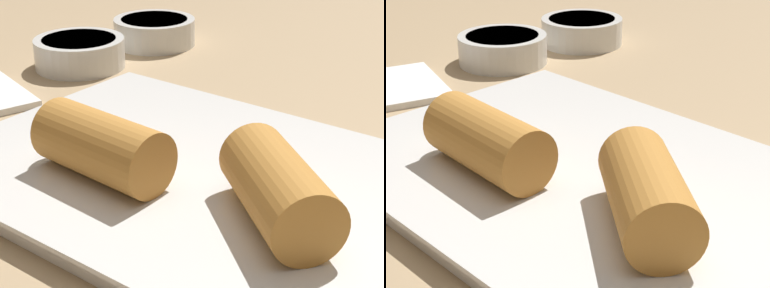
{
  "view_description": "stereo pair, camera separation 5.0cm",
  "coord_description": "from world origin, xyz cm",
  "views": [
    {
      "loc": [
        18.65,
        -31.16,
        22.14
      ],
      "look_at": [
        -3.21,
        -2.38,
        5.13
      ],
      "focal_mm": 60.0,
      "sensor_mm": 36.0,
      "label": 1
    },
    {
      "loc": [
        22.42,
        -27.87,
        22.14
      ],
      "look_at": [
        -3.21,
        -2.38,
        5.13
      ],
      "focal_mm": 60.0,
      "sensor_mm": 36.0,
      "label": 2
    }
  ],
  "objects": [
    {
      "name": "dipping_bowl_far",
      "position": [
        -26.12,
        21.0,
        3.57
      ],
      "size": [
        8.84,
        8.84,
        2.88
      ],
      "color": "silver",
      "rests_on": "table_surface"
    },
    {
      "name": "serving_plate",
      "position": [
        -3.21,
        -2.38,
        2.76
      ],
      "size": [
        31.59,
        22.87,
        1.5
      ],
      "color": "white",
      "rests_on": "table_surface"
    },
    {
      "name": "roll_front_right",
      "position": [
        -7.23,
        -6.61,
        5.54
      ],
      "size": [
        9.43,
        4.51,
        4.07
      ],
      "color": "#C68438",
      "rests_on": "serving_plate"
    },
    {
      "name": "dipping_bowl_near",
      "position": [
        -26.94,
        10.61,
        3.57
      ],
      "size": [
        8.84,
        8.84,
        2.88
      ],
      "color": "silver",
      "rests_on": "table_surface"
    },
    {
      "name": "table_surface",
      "position": [
        0.0,
        0.0,
        1.0
      ],
      "size": [
        180.0,
        140.0,
        2.0
      ],
      "color": "tan",
      "rests_on": "ground"
    },
    {
      "name": "roll_front_left",
      "position": [
        4.04,
        -4.53,
        5.54
      ],
      "size": [
        9.26,
        8.58,
        4.07
      ],
      "color": "#C68438",
      "rests_on": "serving_plate"
    }
  ]
}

